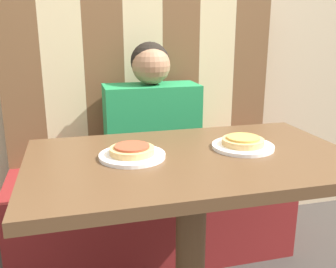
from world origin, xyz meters
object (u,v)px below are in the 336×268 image
(person, at_px, (151,114))
(plate_left, at_px, (132,156))
(pizza_left, at_px, (132,150))
(pizza_right, at_px, (243,141))
(plate_right, at_px, (243,146))

(person, distance_m, plate_left, 0.60)
(plate_left, height_order, pizza_left, pizza_left)
(person, xyz_separation_m, plate_left, (-0.18, -0.57, 0.00))
(pizza_left, height_order, pizza_right, same)
(plate_left, distance_m, pizza_left, 0.02)
(pizza_right, bearing_deg, plate_right, -159.44)
(plate_right, height_order, pizza_left, pizza_left)
(plate_left, relative_size, pizza_right, 1.48)
(plate_left, relative_size, pizza_left, 1.48)
(plate_right, bearing_deg, plate_left, 180.00)
(person, relative_size, pizza_left, 4.31)
(person, height_order, plate_left, person)
(plate_right, bearing_deg, pizza_left, 180.00)
(plate_left, height_order, pizza_right, pizza_right)
(person, bearing_deg, pizza_left, -107.86)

